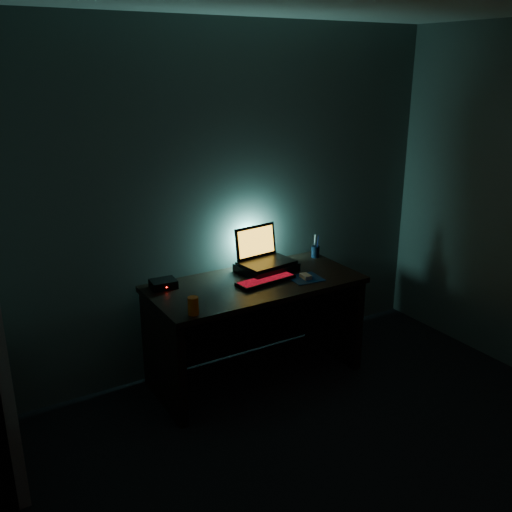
# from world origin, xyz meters

# --- Properties ---
(room) EXTENTS (3.50, 4.00, 2.50)m
(room) POSITION_xyz_m (0.00, 0.00, 1.25)
(room) COLOR black
(room) RESTS_ON ground
(desk) EXTENTS (1.50, 0.70, 0.75)m
(desk) POSITION_xyz_m (0.00, 1.67, 0.49)
(desk) COLOR black
(desk) RESTS_ON ground
(riser) EXTENTS (0.43, 0.35, 0.06)m
(riser) POSITION_xyz_m (0.18, 1.76, 0.78)
(riser) COLOR black
(riser) RESTS_ON desk
(laptop) EXTENTS (0.41, 0.33, 0.26)m
(laptop) POSITION_xyz_m (0.17, 1.81, 0.87)
(laptop) COLOR black
(laptop) RESTS_ON riser
(keyboard) EXTENTS (0.45, 0.18, 0.03)m
(keyboard) POSITION_xyz_m (0.06, 1.57, 0.76)
(keyboard) COLOR black
(keyboard) RESTS_ON desk
(mousepad) EXTENTS (0.24, 0.22, 0.00)m
(mousepad) POSITION_xyz_m (0.34, 1.49, 0.75)
(mousepad) COLOR navy
(mousepad) RESTS_ON desk
(mouse) EXTENTS (0.06, 0.10, 0.03)m
(mouse) POSITION_xyz_m (0.34, 1.49, 0.77)
(mouse) COLOR #96979C
(mouse) RESTS_ON mousepad
(pen_cup) EXTENTS (0.07, 0.07, 0.09)m
(pen_cup) POSITION_xyz_m (0.68, 1.83, 0.80)
(pen_cup) COLOR black
(pen_cup) RESTS_ON desk
(juice_glass) EXTENTS (0.09, 0.09, 0.11)m
(juice_glass) POSITION_xyz_m (-0.60, 1.34, 0.81)
(juice_glass) COLOR #FF600D
(juice_glass) RESTS_ON desk
(router) EXTENTS (0.18, 0.15, 0.06)m
(router) POSITION_xyz_m (-0.60, 1.84, 0.78)
(router) COLOR black
(router) RESTS_ON desk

